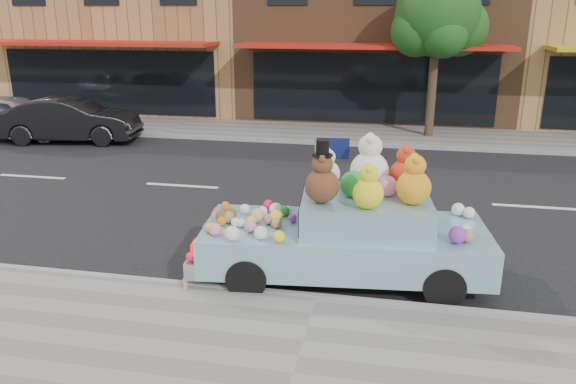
% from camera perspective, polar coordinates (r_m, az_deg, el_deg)
% --- Properties ---
extents(ground, '(120.00, 120.00, 0.00)m').
position_cam_1_polar(ground, '(12.78, 6.21, -0.40)').
color(ground, black).
rests_on(ground, ground).
extents(near_sidewalk, '(60.00, 3.00, 0.12)m').
position_cam_1_polar(near_sidewalk, '(6.91, 1.08, -16.69)').
color(near_sidewalk, gray).
rests_on(near_sidewalk, ground).
extents(far_sidewalk, '(60.00, 3.00, 0.12)m').
position_cam_1_polar(far_sidewalk, '(19.04, 8.01, 5.79)').
color(far_sidewalk, gray).
rests_on(far_sidewalk, ground).
extents(near_kerb, '(60.00, 0.12, 0.13)m').
position_cam_1_polar(near_kerb, '(8.17, 2.97, -10.79)').
color(near_kerb, gray).
rests_on(near_kerb, ground).
extents(far_kerb, '(60.00, 0.12, 0.13)m').
position_cam_1_polar(far_kerb, '(17.58, 7.71, 4.81)').
color(far_kerb, gray).
rests_on(far_kerb, ground).
extents(storefront_left, '(10.00, 9.80, 7.30)m').
position_cam_1_polar(storefront_left, '(26.47, -13.94, 16.61)').
color(storefront_left, '#AC7B48').
rests_on(storefront_left, ground).
extents(storefront_mid, '(10.00, 9.80, 7.30)m').
position_cam_1_polar(storefront_mid, '(24.10, 9.23, 16.82)').
color(storefront_mid, brown).
rests_on(storefront_mid, ground).
extents(street_tree, '(3.00, 2.70, 5.22)m').
position_cam_1_polar(street_tree, '(18.69, 15.00, 16.39)').
color(street_tree, '#38281C').
rests_on(street_tree, ground).
extents(car_silver, '(4.48, 2.39, 1.45)m').
position_cam_1_polar(car_silver, '(20.57, -26.34, 6.90)').
color(car_silver, '#A2A2A6').
rests_on(car_silver, ground).
extents(car_dark, '(4.47, 2.18, 1.41)m').
position_cam_1_polar(car_dark, '(19.24, -21.27, 6.84)').
color(car_dark, black).
rests_on(car_dark, ground).
extents(art_car, '(4.63, 2.18, 2.27)m').
position_cam_1_polar(art_car, '(8.64, 6.11, -3.77)').
color(art_car, black).
rests_on(art_car, ground).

